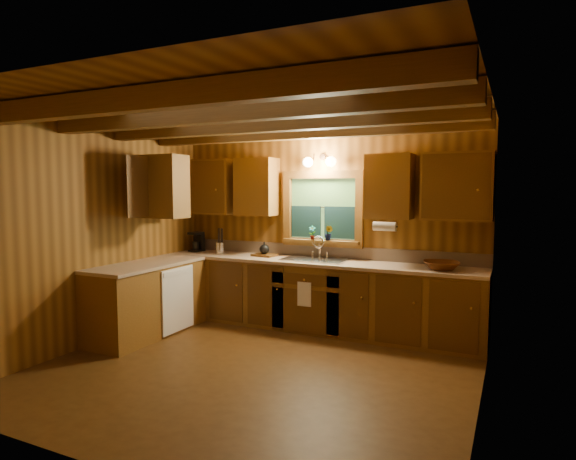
# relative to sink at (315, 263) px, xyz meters

# --- Properties ---
(room) EXTENTS (4.20, 4.20, 4.20)m
(room) POSITION_rel_sink_xyz_m (0.00, -1.60, 0.44)
(room) COLOR #4A2E12
(room) RESTS_ON ground
(ceiling_beams) EXTENTS (4.20, 2.54, 0.18)m
(ceiling_beams) POSITION_rel_sink_xyz_m (0.00, -1.60, 1.63)
(ceiling_beams) COLOR brown
(ceiling_beams) RESTS_ON room
(base_cabinets) EXTENTS (4.20, 2.22, 0.86)m
(base_cabinets) POSITION_rel_sink_xyz_m (-0.49, -0.32, -0.43)
(base_cabinets) COLOR brown
(base_cabinets) RESTS_ON ground
(countertop) EXTENTS (4.20, 2.24, 0.04)m
(countertop) POSITION_rel_sink_xyz_m (-0.48, -0.31, 0.02)
(countertop) COLOR tan
(countertop) RESTS_ON base_cabinets
(backsplash) EXTENTS (4.20, 0.02, 0.16)m
(backsplash) POSITION_rel_sink_xyz_m (0.00, 0.28, 0.12)
(backsplash) COLOR tan
(backsplash) RESTS_ON room
(dishwasher_panel) EXTENTS (0.02, 0.60, 0.80)m
(dishwasher_panel) POSITION_rel_sink_xyz_m (-1.47, -0.92, -0.43)
(dishwasher_panel) COLOR white
(dishwasher_panel) RESTS_ON base_cabinets
(upper_cabinets) EXTENTS (4.19, 1.77, 0.78)m
(upper_cabinets) POSITION_rel_sink_xyz_m (-0.56, -0.18, 0.98)
(upper_cabinets) COLOR brown
(upper_cabinets) RESTS_ON room
(window) EXTENTS (1.12, 0.08, 1.00)m
(window) POSITION_rel_sink_xyz_m (0.00, 0.26, 0.67)
(window) COLOR brown
(window) RESTS_ON room
(window_sill) EXTENTS (1.06, 0.14, 0.04)m
(window_sill) POSITION_rel_sink_xyz_m (0.00, 0.22, 0.26)
(window_sill) COLOR brown
(window_sill) RESTS_ON room
(wall_sconce) EXTENTS (0.45, 0.21, 0.17)m
(wall_sconce) POSITION_rel_sink_xyz_m (0.00, 0.14, 1.31)
(wall_sconce) COLOR black
(wall_sconce) RESTS_ON room
(paper_towel_roll) EXTENTS (0.27, 0.11, 0.11)m
(paper_towel_roll) POSITION_rel_sink_xyz_m (0.92, -0.07, 0.51)
(paper_towel_roll) COLOR white
(paper_towel_roll) RESTS_ON upper_cabinets
(dish_towel) EXTENTS (0.18, 0.01, 0.30)m
(dish_towel) POSITION_rel_sink_xyz_m (0.00, -0.34, -0.34)
(dish_towel) COLOR white
(dish_towel) RESTS_ON base_cabinets
(sink) EXTENTS (0.82, 0.48, 0.43)m
(sink) POSITION_rel_sink_xyz_m (0.00, 0.00, 0.00)
(sink) COLOR silver
(sink) RESTS_ON countertop
(coffee_maker) EXTENTS (0.16, 0.21, 0.29)m
(coffee_maker) POSITION_rel_sink_xyz_m (-1.89, 0.08, 0.18)
(coffee_maker) COLOR black
(coffee_maker) RESTS_ON countertop
(utensil_crock) EXTENTS (0.13, 0.13, 0.36)m
(utensil_crock) POSITION_rel_sink_xyz_m (-1.45, 0.01, 0.13)
(utensil_crock) COLOR silver
(utensil_crock) RESTS_ON countertop
(cutting_board) EXTENTS (0.33, 0.25, 0.03)m
(cutting_board) POSITION_rel_sink_xyz_m (-0.76, 0.04, 0.06)
(cutting_board) COLOR #4F3011
(cutting_board) RESTS_ON countertop
(teakettle) EXTENTS (0.13, 0.13, 0.17)m
(teakettle) POSITION_rel_sink_xyz_m (-0.76, 0.04, 0.14)
(teakettle) COLOR black
(teakettle) RESTS_ON cutting_board
(wicker_basket) EXTENTS (0.50, 0.50, 0.10)m
(wicker_basket) POSITION_rel_sink_xyz_m (1.58, -0.08, 0.09)
(wicker_basket) COLOR #48230C
(wicker_basket) RESTS_ON countertop
(potted_plant_left) EXTENTS (0.11, 0.09, 0.19)m
(potted_plant_left) POSITION_rel_sink_xyz_m (-0.12, 0.19, 0.38)
(potted_plant_left) COLOR #4F3011
(potted_plant_left) RESTS_ON window_sill
(potted_plant_right) EXTENTS (0.13, 0.11, 0.20)m
(potted_plant_right) POSITION_rel_sink_xyz_m (0.12, 0.18, 0.38)
(potted_plant_right) COLOR #4F3011
(potted_plant_right) RESTS_ON window_sill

